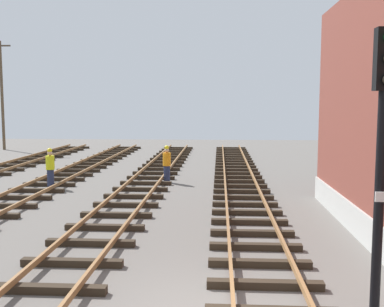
% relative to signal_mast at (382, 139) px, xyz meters
% --- Properties ---
extents(track_centre, '(2.50, 64.71, 0.32)m').
position_rel_signal_mast_xyz_m(track_centre, '(-6.48, -0.13, -3.19)').
color(track_centre, '#2D2319').
rests_on(track_centre, ground).
extents(signal_mast, '(0.36, 0.40, 5.28)m').
position_rel_signal_mast_xyz_m(signal_mast, '(0.00, 0.00, 0.00)').
color(signal_mast, black).
rests_on(signal_mast, ground).
extents(utility_pole_far, '(1.80, 0.24, 9.16)m').
position_rel_signal_mast_xyz_m(utility_pole_far, '(-21.35, 30.01, 1.46)').
color(utility_pole_far, brown).
rests_on(utility_pole_far, ground).
extents(track_worker_foreground, '(0.40, 0.40, 1.87)m').
position_rel_signal_mast_xyz_m(track_worker_foreground, '(-5.53, 14.39, -2.39)').
color(track_worker_foreground, '#262D4C').
rests_on(track_worker_foreground, ground).
extents(track_worker_distant, '(0.40, 0.40, 1.87)m').
position_rel_signal_mast_xyz_m(track_worker_distant, '(-10.87, 12.73, -2.39)').
color(track_worker_distant, '#262D4C').
rests_on(track_worker_distant, ground).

